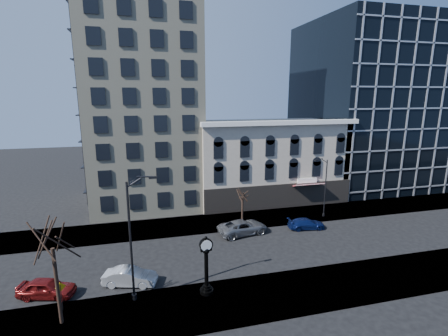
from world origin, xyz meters
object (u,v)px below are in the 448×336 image
object	(u,v)px
warning_sign	(61,291)
car_near_b	(130,277)
car_near_a	(47,288)
street_lamp_near	(139,206)
street_clock	(206,268)

from	to	relation	value
warning_sign	car_near_b	world-z (taller)	warning_sign
car_near_a	car_near_b	xyz separation A→B (m)	(6.42, 0.09, -0.01)
street_lamp_near	warning_sign	distance (m)	8.48
car_near_a	car_near_b	distance (m)	6.42
car_near_b	street_lamp_near	bearing A→B (deg)	-138.67
warning_sign	car_near_a	bearing A→B (deg)	103.06
car_near_a	car_near_b	world-z (taller)	car_near_a
car_near_a	car_near_b	bearing A→B (deg)	-74.74
street_lamp_near	car_near_a	size ratio (longest dim) A/B	2.29
car_near_a	car_near_b	size ratio (longest dim) A/B	0.99
street_clock	street_lamp_near	xyz separation A→B (m)	(-4.95, 0.60, 5.41)
car_near_a	street_lamp_near	bearing A→B (deg)	-91.95
street_clock	street_lamp_near	size ratio (longest dim) A/B	0.49
street_clock	warning_sign	xyz separation A→B (m)	(-10.85, 0.52, -0.68)
street_clock	warning_sign	world-z (taller)	street_clock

